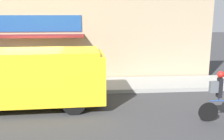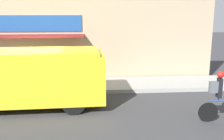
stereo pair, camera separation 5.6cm
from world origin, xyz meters
TOP-DOWN VIEW (x-y plane):
  - ground_plane at (0.00, 0.00)m, footprint 70.00×70.00m
  - sidewalk at (0.00, 1.13)m, footprint 28.00×2.27m
  - storefront at (-0.01, 2.41)m, footprint 17.43×1.12m
  - school_bus at (0.23, -1.29)m, footprint 5.88×2.70m
  - cyclist at (6.49, -3.19)m, footprint 1.57×0.22m
  - trash_bin at (0.93, 1.03)m, footprint 0.50×0.50m

SIDE VIEW (x-z plane):
  - ground_plane at x=0.00m, z-range 0.00..0.00m
  - sidewalk at x=0.00m, z-range 0.00..0.18m
  - trash_bin at x=0.93m, z-range 0.18..0.92m
  - cyclist at x=6.49m, z-range -0.01..1.65m
  - school_bus at x=0.23m, z-range 0.07..2.18m
  - storefront at x=-0.01m, z-range 0.01..4.72m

